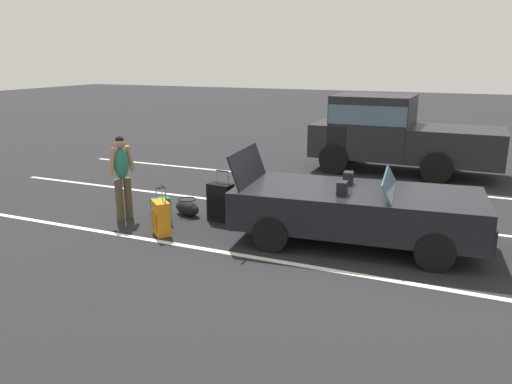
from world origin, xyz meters
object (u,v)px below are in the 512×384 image
object	(u,v)px
suitcase_small_carryon	(161,211)
duffel_bag	(187,207)
traveler_person	(122,173)
convertible_car	(368,211)
suitcase_medium_bright	(161,218)
suitcase_large_black	(221,202)
parked_pickup_truck_near	(390,132)

from	to	relation	value
suitcase_small_carryon	duffel_bag	size ratio (longest dim) A/B	1.04
duffel_bag	traveler_person	size ratio (longest dim) A/B	0.43
convertible_car	duffel_bag	size ratio (longest dim) A/B	6.09
suitcase_medium_bright	convertible_car	bearing A→B (deg)	146.58
suitcase_medium_bright	duffel_bag	bearing A→B (deg)	-131.49
suitcase_large_black	traveler_person	xyz separation A→B (m)	(-1.79, -0.67, 0.56)
duffel_bag	traveler_person	bearing A→B (deg)	-145.37
suitcase_medium_bright	parked_pickup_truck_near	xyz separation A→B (m)	(2.94, 6.89, 0.79)
traveler_person	parked_pickup_truck_near	distance (m)	7.63
convertible_car	traveler_person	size ratio (longest dim) A/B	2.60
suitcase_medium_bright	parked_pickup_truck_near	bearing A→B (deg)	-162.43
convertible_car	suitcase_medium_bright	world-z (taller)	convertible_car
suitcase_large_black	duffel_bag	bearing A→B (deg)	-86.35
duffel_bag	parked_pickup_truck_near	xyz separation A→B (m)	(3.10, 5.72, 0.95)
traveler_person	suitcase_medium_bright	bearing A→B (deg)	-4.34
suitcase_large_black	suitcase_medium_bright	world-z (taller)	suitcase_large_black
suitcase_medium_bright	traveler_person	distance (m)	1.41
convertible_car	parked_pickup_truck_near	distance (m)	5.95
traveler_person	duffel_bag	bearing A→B (deg)	52.26
suitcase_large_black	suitcase_small_carryon	size ratio (longest dim) A/B	1.35
suitcase_medium_bright	suitcase_small_carryon	xyz separation A→B (m)	(-0.36, 0.53, -0.06)
convertible_car	parked_pickup_truck_near	xyz separation A→B (m)	(-0.56, 5.90, 0.51)
suitcase_medium_bright	parked_pickup_truck_near	distance (m)	7.54
duffel_bag	suitcase_medium_bright	bearing A→B (deg)	-82.13
convertible_car	suitcase_medium_bright	xyz separation A→B (m)	(-3.49, -1.00, -0.28)
convertible_car	suitcase_large_black	size ratio (longest dim) A/B	4.34
convertible_car	suitcase_small_carryon	distance (m)	3.90
parked_pickup_truck_near	traveler_person	bearing A→B (deg)	58.53
convertible_car	suitcase_small_carryon	size ratio (longest dim) A/B	5.85
parked_pickup_truck_near	duffel_bag	bearing A→B (deg)	62.73
convertible_car	traveler_person	world-z (taller)	traveler_person
traveler_person	parked_pickup_truck_near	size ratio (longest dim) A/B	0.33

